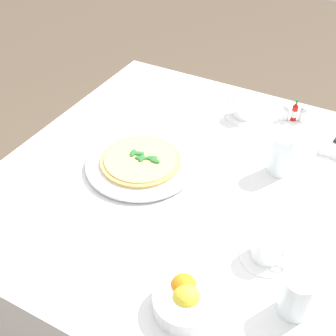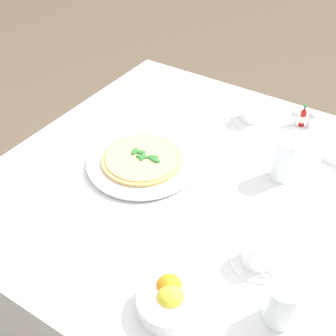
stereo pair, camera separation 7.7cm
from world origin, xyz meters
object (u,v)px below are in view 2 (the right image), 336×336
at_px(hot_sauce_bottle, 303,117).
at_px(salt_shaker, 311,120).
at_px(coffee_cup_near_right, 251,113).
at_px(pizza_plate, 142,163).
at_px(coffee_cup_far_left, 258,254).
at_px(water_glass_center_back, 283,162).
at_px(citrus_bowl, 170,300).
at_px(pepper_shaker, 293,118).
at_px(pizza, 142,159).
at_px(water_glass_back_corner, 281,305).

distance_m(hot_sauce_bottle, salt_shaker, 0.03).
xyz_separation_m(coffee_cup_near_right, salt_shaker, (0.19, 0.08, -0.01)).
bearing_deg(pizza_plate, hot_sauce_bottle, 54.85).
relative_size(coffee_cup_far_left, water_glass_center_back, 1.03).
xyz_separation_m(citrus_bowl, hot_sauce_bottle, (-0.01, 0.85, 0.01)).
xyz_separation_m(water_glass_center_back, salt_shaker, (-0.01, 0.31, -0.03)).
height_order(coffee_cup_near_right, water_glass_center_back, water_glass_center_back).
xyz_separation_m(citrus_bowl, pepper_shaker, (-0.03, 0.84, -0.00)).
relative_size(coffee_cup_near_right, salt_shaker, 2.36).
xyz_separation_m(pizza, citrus_bowl, (0.34, -0.37, 0.00)).
height_order(water_glass_back_corner, water_glass_center_back, water_glass_center_back).
bearing_deg(coffee_cup_far_left, coffee_cup_near_right, 116.24).
relative_size(coffee_cup_far_left, pepper_shaker, 2.36).
distance_m(pizza, coffee_cup_near_right, 0.45).
distance_m(water_glass_center_back, pepper_shaker, 0.30).
distance_m(pizza_plate, pepper_shaker, 0.56).
distance_m(coffee_cup_near_right, hot_sauce_bottle, 0.17).
distance_m(citrus_bowl, pepper_shaker, 0.84).
xyz_separation_m(coffee_cup_far_left, water_glass_back_corner, (0.10, -0.11, 0.01)).
relative_size(citrus_bowl, salt_shaker, 2.67).
bearing_deg(pepper_shaker, water_glass_back_corner, -71.46).
height_order(coffee_cup_far_left, citrus_bowl, coffee_cup_far_left).
bearing_deg(citrus_bowl, pizza, 132.69).
bearing_deg(pepper_shaker, coffee_cup_near_right, -156.55).
distance_m(pizza_plate, coffee_cup_far_left, 0.48).
bearing_deg(water_glass_back_corner, coffee_cup_near_right, 119.22).
xyz_separation_m(coffee_cup_far_left, salt_shaker, (-0.09, 0.64, -0.01)).
bearing_deg(coffee_cup_far_left, salt_shaker, 97.93).
distance_m(citrus_bowl, hot_sauce_bottle, 0.85).
xyz_separation_m(hot_sauce_bottle, pepper_shaker, (-0.03, -0.01, -0.01)).
bearing_deg(pizza, citrus_bowl, -47.31).
bearing_deg(salt_shaker, coffee_cup_far_left, -82.07).
height_order(coffee_cup_near_right, coffee_cup_far_left, same).
xyz_separation_m(hot_sauce_bottle, salt_shaker, (0.03, 0.01, -0.01)).
xyz_separation_m(coffee_cup_near_right, water_glass_center_back, (0.20, -0.23, 0.03)).
relative_size(water_glass_center_back, hot_sauce_bottle, 1.56).
relative_size(coffee_cup_far_left, hot_sauce_bottle, 1.60).
xyz_separation_m(water_glass_back_corner, salt_shaker, (-0.19, 0.75, -0.02)).
xyz_separation_m(water_glass_center_back, pepper_shaker, (-0.07, 0.29, -0.03)).
distance_m(water_glass_back_corner, water_glass_center_back, 0.48).
xyz_separation_m(pizza_plate, pepper_shaker, (0.31, 0.47, 0.01)).
bearing_deg(hot_sauce_bottle, coffee_cup_far_left, -79.47).
bearing_deg(pepper_shaker, pizza_plate, -123.39).
height_order(citrus_bowl, pepper_shaker, citrus_bowl).
bearing_deg(water_glass_back_corner, pizza, 154.27).
bearing_deg(pepper_shaker, coffee_cup_far_left, -76.82).
bearing_deg(citrus_bowl, coffee_cup_near_right, 102.08).
bearing_deg(salt_shaker, pizza, -126.77).
height_order(water_glass_center_back, pepper_shaker, water_glass_center_back).
height_order(pizza, water_glass_center_back, water_glass_center_back).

